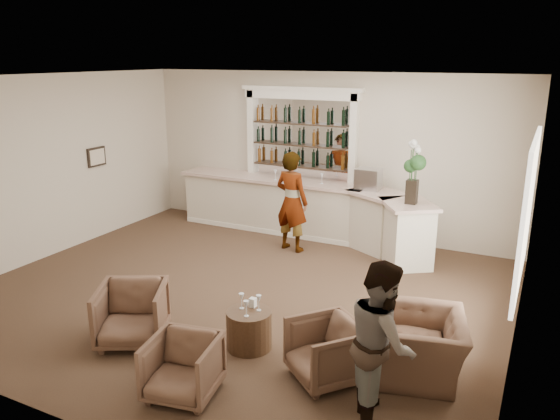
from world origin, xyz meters
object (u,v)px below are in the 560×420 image
at_px(guest, 381,342).
at_px(flower_vase, 413,168).
at_px(sommelier, 292,202).
at_px(armchair_right, 326,351).
at_px(bar_counter, 306,210).
at_px(armchair_far, 421,345).
at_px(cocktail_table, 249,329).
at_px(armchair_left, 132,314).
at_px(armchair_center, 183,368).
at_px(espresso_machine, 368,179).

bearing_deg(guest, flower_vase, -16.23).
distance_m(sommelier, armchair_right, 4.42).
height_order(bar_counter, armchair_far, bar_counter).
relative_size(cocktail_table, armchair_left, 0.67).
relative_size(armchair_center, armchair_right, 0.96).
bearing_deg(cocktail_table, armchair_right, -11.02).
relative_size(bar_counter, espresso_machine, 12.55).
xyz_separation_m(sommelier, armchair_center, (0.95, -4.76, -0.61)).
bearing_deg(flower_vase, sommelier, -175.20).
height_order(armchair_center, armchair_far, armchair_far).
height_order(cocktail_table, sommelier, sommelier).
bearing_deg(armchair_right, armchair_center, -102.10).
distance_m(armchair_right, flower_vase, 4.20).
xyz_separation_m(bar_counter, armchair_center, (1.02, -5.59, -0.23)).
distance_m(sommelier, armchair_center, 4.89).
xyz_separation_m(espresso_machine, flower_vase, (0.99, -0.67, 0.42)).
bearing_deg(sommelier, guest, 137.46).
bearing_deg(armchair_left, flower_vase, 31.58).
bearing_deg(sommelier, armchair_right, 132.60).
bearing_deg(armchair_left, espresso_machine, 44.85).
relative_size(armchair_right, espresso_machine, 1.72).
bearing_deg(armchair_left, armchair_right, -20.54).
xyz_separation_m(cocktail_table, espresso_machine, (0.12, 4.40, 1.09)).
bearing_deg(bar_counter, armchair_left, -93.10).
bearing_deg(armchair_right, guest, 12.04).
distance_m(cocktail_table, armchair_far, 2.13).
xyz_separation_m(armchair_far, flower_vase, (-0.98, 3.34, 1.40)).
relative_size(guest, armchair_far, 1.55).
relative_size(armchair_center, espresso_machine, 1.65).
bearing_deg(espresso_machine, armchair_center, -92.04).
bearing_deg(armchair_far, sommelier, -149.28).
distance_m(armchair_left, espresso_machine, 5.27).
relative_size(bar_counter, guest, 3.34).
bearing_deg(armchair_center, armchair_left, 142.08).
bearing_deg(flower_vase, espresso_machine, 145.87).
bearing_deg(guest, espresso_machine, -6.97).
height_order(guest, armchair_center, guest).
bearing_deg(guest, sommelier, 9.18).
bearing_deg(espresso_machine, sommelier, -144.20).
bearing_deg(guest, armchair_left, 62.67).
height_order(guest, flower_vase, flower_vase).
bearing_deg(espresso_machine, armchair_left, -106.73).
bearing_deg(armchair_center, armchair_far, 25.15).
xyz_separation_m(bar_counter, guest, (3.03, -4.99, 0.28)).
distance_m(bar_counter, guest, 5.84).
bearing_deg(armchair_far, guest, -26.23).
height_order(espresso_machine, flower_vase, flower_vase).
distance_m(sommelier, espresso_machine, 1.53).
bearing_deg(bar_counter, flower_vase, -15.90).
height_order(sommelier, guest, sommelier).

